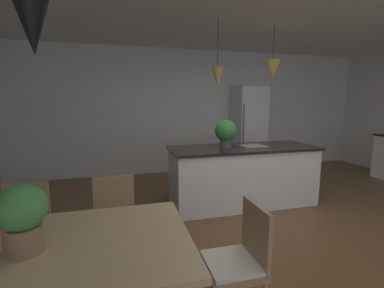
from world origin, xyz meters
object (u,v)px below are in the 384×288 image
Objects in this scene: chair_kitchen_end at (238,260)px; refrigerator at (248,130)px; kitchen_island at (243,175)px; vase_on_dining_table at (15,234)px; chair_far_left at (22,231)px; potted_plant_on_island at (226,132)px; dining_table at (40,259)px; potted_plant_on_table at (23,215)px; chair_far_right at (115,221)px.

chair_kitchen_end is 4.37m from refrigerator.
kitchen_island is at bearing 63.63° from chair_kitchen_end.
refrigerator reaches higher than vase_on_dining_table.
refrigerator reaches higher than chair_kitchen_end.
chair_far_left and chair_kitchen_end have the same top height.
potted_plant_on_island is at bearing -125.41° from refrigerator.
dining_table is 5.04m from refrigerator.
potted_plant_on_table is at bearing -9.64° from vase_on_dining_table.
chair_kitchen_end is 1.38m from potted_plant_on_table.
chair_far_left is 2.24× the size of potted_plant_on_table.
chair_far_left is (-0.77, -0.00, 0.00)m from chair_far_right.
potted_plant_on_island is at bearing 45.14° from vase_on_dining_table.
dining_table is at bearing -133.67° from potted_plant_on_island.
dining_table is at bearing -66.09° from chair_far_left.
potted_plant_on_table is (-1.29, -0.03, 0.50)m from chair_kitchen_end.
chair_far_left is 2.89m from kitchen_island.
dining_table is at bearing 11.63° from vase_on_dining_table.
potted_plant_on_table is (-2.31, -2.08, 0.51)m from kitchen_island.
chair_kitchen_end is 2.24× the size of potted_plant_on_table.
potted_plant_on_island is (0.72, 2.05, 0.66)m from chair_kitchen_end.
refrigerator is (2.85, 2.99, 0.48)m from chair_far_right.
dining_table is 1.99× the size of chair_kitchen_end.
chair_far_left is 2.71m from potted_plant_on_island.
potted_plant_on_island is (-1.28, -1.80, 0.18)m from refrigerator.
dining_table is 1.99× the size of chair_far_right.
potted_plant_on_island reaches higher than chair_far_left.
potted_plant_on_table reaches higher than dining_table.
refrigerator is 4.59× the size of potted_plant_on_island.
potted_plant_on_island is at bearing 26.81° from chair_far_left.
chair_kitchen_end is (0.85, -0.87, 0.00)m from chair_far_right.
kitchen_island is 5.39× the size of potted_plant_on_island.
vase_on_dining_table is (-0.05, 0.01, -0.11)m from potted_plant_on_table.
dining_table is at bearing -130.06° from refrigerator.
potted_plant_on_table is at bearing -130.32° from refrigerator.
dining_table is at bearing -137.67° from kitchen_island.
chair_far_right is 2.08m from potted_plant_on_island.
refrigerator reaches higher than potted_plant_on_island.
dining_table is 8.10× the size of vase_on_dining_table.
kitchen_island reaches higher than chair_far_right.
chair_far_right is (0.39, 0.87, -0.21)m from dining_table.
dining_table is 0.29m from potted_plant_on_table.
refrigerator is 4.91× the size of potted_plant_on_table.
kitchen_island is at bearing 42.04° from potted_plant_on_table.
chair_far_right and chair_far_left have the same top height.
chair_far_right is 0.77m from chair_far_left.
potted_plant_on_island is 1.07× the size of potted_plant_on_table.
chair_far_left is 1.84m from chair_kitchen_end.
dining_table is 0.91× the size of refrigerator.
chair_far_right is 1.00× the size of chair_far_left.
vase_on_dining_table is (-0.10, -0.02, 0.18)m from dining_table.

